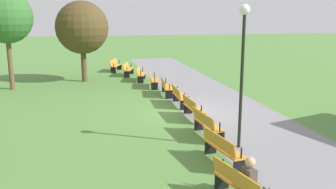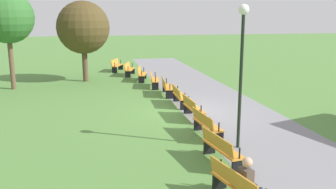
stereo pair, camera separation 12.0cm
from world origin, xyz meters
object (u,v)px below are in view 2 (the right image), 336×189
(bench_0, at_px, (117,65))
(tree_0, at_px, (7,17))
(bench_1, at_px, (129,69))
(tree_2, at_px, (83,28))
(bench_4, at_px, (166,86))
(person_seated, at_px, (249,182))
(bench_8, at_px, (221,148))
(lamp_post, at_px, (242,52))
(bench_2, at_px, (141,73))
(bench_7, at_px, (206,124))
(bench_6, at_px, (192,108))
(bench_9, at_px, (237,186))
(bench_5, at_px, (179,96))
(bench_3, at_px, (154,79))

(bench_0, distance_m, tree_0, 8.94)
(bench_1, xyz_separation_m, tree_2, (1.60, -2.90, 2.86))
(bench_4, relative_size, person_seated, 1.49)
(bench_1, bearing_deg, bench_8, 19.96)
(tree_0, xyz_separation_m, lamp_post, (11.25, 8.83, -0.94))
(bench_1, distance_m, bench_8, 15.72)
(tree_2, bearing_deg, bench_0, 149.60)
(bench_2, bearing_deg, tree_2, -86.97)
(bench_7, xyz_separation_m, tree_2, (-11.84, -4.18, 2.86))
(lamp_post, bearing_deg, bench_2, -173.49)
(bench_1, height_order, tree_2, tree_2)
(bench_6, relative_size, bench_8, 0.98)
(tree_0, bearing_deg, lamp_post, 38.14)
(bench_7, relative_size, bench_9, 0.99)
(bench_5, distance_m, bench_6, 2.26)
(lamp_post, bearing_deg, bench_8, -41.05)
(bench_1, distance_m, bench_3, 4.52)
(bench_3, relative_size, bench_8, 1.00)
(bench_0, distance_m, tree_2, 5.20)
(bench_4, relative_size, tree_2, 0.36)
(bench_7, bearing_deg, bench_1, 179.98)
(bench_0, relative_size, bench_1, 1.00)
(bench_4, bearing_deg, bench_9, 1.83)
(bench_2, relative_size, bench_5, 1.03)
(tree_0, bearing_deg, bench_7, 38.74)
(bench_4, bearing_deg, tree_2, -134.99)
(bench_0, bearing_deg, bench_5, 30.83)
(bench_0, relative_size, bench_2, 1.00)
(bench_0, distance_m, bench_6, 13.50)
(bench_6, bearing_deg, lamp_post, 7.56)
(bench_2, height_order, bench_4, same)
(bench_0, height_order, bench_2, same)
(bench_3, bearing_deg, bench_4, 16.32)
(bench_0, bearing_deg, bench_4, 32.64)
(bench_1, relative_size, bench_7, 1.01)
(bench_3, distance_m, bench_8, 11.27)
(bench_0, xyz_separation_m, bench_7, (15.59, 1.98, 0.00))
(bench_4, distance_m, tree_0, 9.46)
(bench_4, bearing_deg, tree_0, -106.96)
(bench_1, distance_m, lamp_post, 14.91)
(tree_2, bearing_deg, bench_8, 15.46)
(bench_2, xyz_separation_m, bench_4, (4.47, 0.71, 0.00))
(bench_6, bearing_deg, tree_0, -135.40)
(bench_0, relative_size, bench_7, 1.01)
(bench_8, bearing_deg, bench_3, 170.92)
(bench_1, relative_size, lamp_post, 0.41)
(bench_1, relative_size, bench_3, 1.01)
(bench_8, xyz_separation_m, tree_2, (-14.09, -3.90, 2.86))
(bench_2, distance_m, bench_8, 13.50)
(lamp_post, bearing_deg, bench_1, -172.26)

